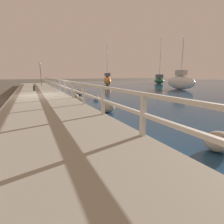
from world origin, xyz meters
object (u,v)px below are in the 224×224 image
Objects in this scene: sailboat_green at (159,80)px; dock_lamp at (40,70)px; mooring_bollard at (34,88)px; sailboat_white at (180,82)px; sailboat_orange at (107,80)px.

dock_lamp is at bearing -153.94° from sailboat_green.
mooring_bollard is 0.17× the size of dock_lamp.
sailboat_orange is at bearing 114.44° from sailboat_white.
dock_lamp reaches higher than mooring_bollard.
sailboat_green is at bearing 17.95° from sailboat_orange.
sailboat_green is 1.23× the size of sailboat_orange.
mooring_bollard is at bearing -138.51° from sailboat_green.
sailboat_green is at bearing 10.08° from dock_lamp.
dock_lamp is at bearing 154.36° from sailboat_white.
mooring_bollard is 14.66m from sailboat_orange.
dock_lamp is 10.53m from sailboat_orange.
dock_lamp is 0.42× the size of sailboat_orange.
mooring_bollard is 0.06× the size of sailboat_green.
mooring_bollard is 0.08× the size of sailboat_white.
sailboat_green is (20.63, 3.67, -1.54)m from dock_lamp.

